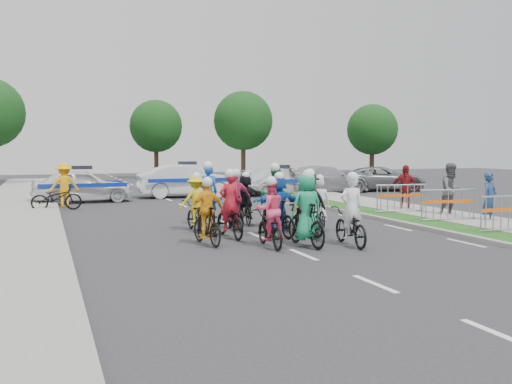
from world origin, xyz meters
name	(u,v)px	position (x,y,z in m)	size (l,w,h in m)	color
ground	(303,255)	(0.00, 0.00, 0.00)	(90.00, 90.00, 0.00)	#28282B
curb_right	(376,218)	(5.10, 5.00, 0.06)	(0.20, 60.00, 0.12)	gray
grass_strip	(394,217)	(5.80, 5.00, 0.06)	(1.20, 60.00, 0.11)	#1C4C18
sidewalk_right	(437,215)	(7.60, 5.00, 0.07)	(2.40, 60.00, 0.13)	gray
sidewalk_left	(6,236)	(-6.50, 5.00, 0.07)	(3.00, 60.00, 0.13)	gray
rider_0	(350,221)	(1.62, 0.70, 0.61)	(0.82, 1.87, 1.85)	black
rider_1	(306,217)	(0.54, 0.98, 0.74)	(0.84, 1.86, 1.92)	black
rider_2	(270,221)	(-0.34, 1.20, 0.66)	(0.76, 1.75, 1.76)	black
rider_3	(207,219)	(-1.70, 2.04, 0.67)	(0.91, 1.69, 1.72)	black
rider_4	(309,209)	(1.43, 2.69, 0.72)	(1.04, 1.84, 1.87)	black
rider_5	(278,210)	(0.47, 2.63, 0.76)	(1.48, 1.76, 1.79)	black
rider_6	(229,215)	(-0.80, 3.02, 0.62)	(0.76, 1.88, 1.88)	black
rider_7	(318,208)	(2.20, 3.63, 0.65)	(0.77, 1.63, 1.66)	black
rider_8	(274,204)	(1.02, 4.27, 0.73)	(0.86, 1.98, 1.99)	black
rider_9	(235,206)	(-0.18, 4.37, 0.71)	(0.93, 1.76, 1.83)	black
rider_10	(196,208)	(-1.36, 4.47, 0.68)	(0.99, 1.73, 1.73)	black
rider_11	(245,202)	(0.48, 5.39, 0.72)	(1.38, 1.65, 1.69)	black
rider_12	(208,205)	(-0.71, 5.53, 0.67)	(0.85, 2.04, 2.03)	black
police_car_0	(82,186)	(-3.90, 15.03, 0.75)	(1.76, 4.38, 1.49)	silver
police_car_1	(187,181)	(1.22, 16.16, 0.81)	(1.72, 4.92, 1.62)	silver
police_car_2	(281,181)	(6.12, 15.77, 0.70)	(1.97, 4.85, 1.41)	silver
civilian_sedan	(325,179)	(8.80, 15.98, 0.74)	(2.08, 5.13, 1.49)	#A3A3A8
civilian_suv	(382,179)	(12.70, 16.39, 0.69)	(2.29, 4.96, 1.38)	slate
spectator_0	(490,198)	(8.00, 2.88, 0.83)	(0.61, 0.40, 1.66)	navy
spectator_1	(452,191)	(7.85, 4.53, 0.96)	(0.93, 0.72, 1.91)	#525256
spectator_2	(405,188)	(7.48, 6.76, 0.90)	(1.05, 0.44, 1.79)	maroon
marshal_hiviz	(64,185)	(-4.72, 13.24, 0.91)	(1.18, 0.68, 1.83)	#FFAA0D
barrier_0	(509,215)	(6.70, 0.73, 0.56)	(2.00, 0.50, 1.12)	#A5A8AD
barrier_1	(448,206)	(6.70, 3.29, 0.56)	(2.00, 0.50, 1.12)	#A5A8AD
barrier_2	(401,200)	(6.70, 5.88, 0.56)	(2.00, 0.50, 1.12)	#A5A8AD
cone_0	(297,202)	(3.82, 8.66, 0.34)	(0.40, 0.40, 0.70)	#F24C0C
cone_1	(317,194)	(6.20, 11.72, 0.34)	(0.40, 0.40, 0.70)	#F24C0C
parked_bike	(57,198)	(-5.06, 11.87, 0.50)	(0.66, 1.91, 1.00)	black
tree_1	(243,121)	(9.00, 30.00, 4.54)	(4.55, 4.55, 6.82)	#382619
tree_2	(372,130)	(18.00, 26.00, 3.83)	(3.85, 3.85, 5.77)	#382619
tree_4	(156,126)	(3.00, 34.00, 4.19)	(4.20, 4.20, 6.30)	#382619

